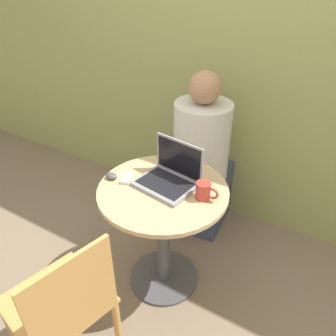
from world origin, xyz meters
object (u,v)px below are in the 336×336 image
laptop (170,176)px  cell_phone (127,178)px  chair_empty (64,310)px  person_seated (203,167)px

laptop → cell_phone: size_ratio=2.95×
cell_phone → chair_empty: (0.12, -0.64, -0.27)m
chair_empty → cell_phone: bearing=100.5°
chair_empty → person_seated: person_seated is taller
cell_phone → chair_empty: bearing=-79.5°
cell_phone → person_seated: person_seated is taller
chair_empty → person_seated: bearing=87.8°
laptop → cell_phone: laptop is taller
person_seated → chair_empty: bearing=-92.2°
laptop → cell_phone: 0.24m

